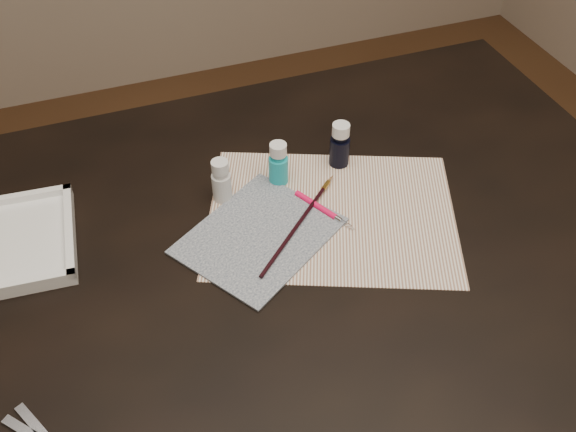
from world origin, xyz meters
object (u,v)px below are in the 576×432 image
object	(u,v)px
paint_bottle_white	(221,181)
paint_bottle_cyan	(278,164)
palette_tray	(6,243)
canvas	(259,236)
paint_bottle_navy	(340,145)
paper	(332,214)

from	to	relation	value
paint_bottle_white	paint_bottle_cyan	size ratio (longest dim) A/B	0.98
paint_bottle_white	paint_bottle_cyan	distance (m)	0.11
paint_bottle_white	palette_tray	bearing A→B (deg)	179.67
canvas	palette_tray	bearing A→B (deg)	163.82
paint_bottle_cyan	palette_tray	size ratio (longest dim) A/B	0.39
paint_bottle_white	paint_bottle_navy	bearing A→B (deg)	4.56
paint_bottle_cyan	paint_bottle_navy	bearing A→B (deg)	4.53
paint_bottle_navy	palette_tray	distance (m)	0.58
paint_bottle_white	paint_bottle_navy	xyz separation A→B (m)	(0.23, 0.02, 0.00)
paper	palette_tray	size ratio (longest dim) A/B	1.96
palette_tray	paint_bottle_cyan	bearing A→B (deg)	0.80
paint_bottle_navy	paper	bearing A→B (deg)	-118.07
paper	paint_bottle_navy	size ratio (longest dim) A/B	4.71
canvas	paint_bottle_navy	distance (m)	0.24
canvas	paint_bottle_cyan	size ratio (longest dim) A/B	2.88
paper	canvas	world-z (taller)	canvas
palette_tray	canvas	bearing A→B (deg)	-16.18
canvas	palette_tray	size ratio (longest dim) A/B	1.14
paint_bottle_white	palette_tray	distance (m)	0.36
paint_bottle_white	paint_bottle_navy	distance (m)	0.23
paint_bottle_white	paper	bearing A→B (deg)	-32.10
paper	canvas	size ratio (longest dim) A/B	1.72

